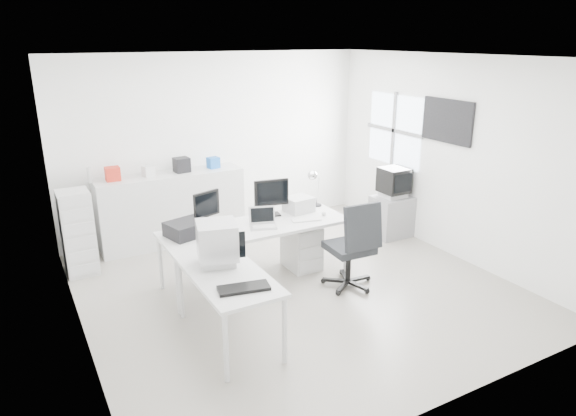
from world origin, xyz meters
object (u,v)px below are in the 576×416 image
lcd_monitor_large (271,198)px  crt_tv (394,183)px  office_chair (349,243)px  lcd_monitor_small (207,209)px  laptop (263,219)px  inkjet_printer (188,228)px  crt_monitor (217,243)px  filing_cabinet (78,233)px  laser_printer (299,204)px  sideboard (172,208)px  drawer_pedestal (302,247)px  side_desk (229,306)px  main_desk (257,253)px  tv_cabinet (392,216)px

lcd_monitor_large → crt_tv: size_ratio=0.96×
office_chair → crt_tv: bearing=37.4°
lcd_monitor_small → laptop: size_ratio=1.47×
inkjet_printer → lcd_monitor_small: 0.37m
crt_monitor → filing_cabinet: 2.50m
laser_printer → lcd_monitor_large: bearing=168.8°
lcd_monitor_small → sideboard: 1.61m
drawer_pedestal → crt_tv: crt_tv is taller
side_desk → office_chair: bearing=12.3°
filing_cabinet → side_desk: bearing=-65.8°
laser_printer → crt_tv: (1.80, 0.16, 0.02)m
side_desk → inkjet_printer: inkjet_printer is taller
main_desk → drawer_pedestal: 0.71m
crt_monitor → laser_printer: bearing=48.5°
crt_monitor → tv_cabinet: (3.40, 1.23, -0.66)m
lcd_monitor_small → laptop: lcd_monitor_small is taller
lcd_monitor_small → lcd_monitor_large: lcd_monitor_large is taller
side_desk → inkjet_printer: (0.00, 1.20, 0.46)m
drawer_pedestal → laser_printer: 0.58m
main_desk → lcd_monitor_large: (0.35, 0.25, 0.62)m
laptop → tv_cabinet: size_ratio=0.50×
office_chair → laptop: bearing=148.6°
laser_printer → filing_cabinet: filing_cabinet is taller
drawer_pedestal → filing_cabinet: filing_cabinet is taller
side_desk → sideboard: bearing=84.2°
main_desk → inkjet_printer: (-0.85, 0.10, 0.46)m
crt_tv → lcd_monitor_large: bearing=-176.5°
tv_cabinet → side_desk: bearing=-156.4°
crt_monitor → crt_tv: size_ratio=0.94×
crt_tv → sideboard: crt_tv is taller
drawer_pedestal → crt_monitor: crt_monitor is taller
crt_monitor → crt_tv: crt_monitor is taller
main_desk → crt_tv: bearing=8.6°
laser_printer → sideboard: 2.07m
drawer_pedestal → laptop: laptop is taller
sideboard → filing_cabinet: bearing=-162.4°
side_desk → lcd_monitor_large: (1.20, 1.35, 0.62)m
laser_printer → main_desk: bearing=-170.5°
main_desk → sideboard: 1.89m
main_desk → crt_monitor: size_ratio=5.12×
main_desk → inkjet_printer: size_ratio=4.93×
laser_printer → sideboard: bearing=122.6°
office_chair → filing_cabinet: office_chair is taller
tv_cabinet → sideboard: size_ratio=0.30×
lcd_monitor_large → filing_cabinet: size_ratio=0.43×
inkjet_printer → tv_cabinet: bearing=-10.1°
tv_cabinet → crt_tv: (0.00, 0.00, 0.55)m
side_desk → crt_monitor: bearing=90.0°
drawer_pedestal → main_desk: bearing=-175.9°
main_desk → inkjet_printer: inkjet_printer is taller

